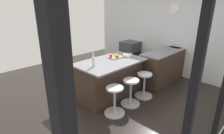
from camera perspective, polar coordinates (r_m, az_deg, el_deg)
name	(u,v)px	position (r m, az deg, el deg)	size (l,w,h in m)	color
ground_plane	(101,95)	(4.65, -3.54, -8.91)	(7.03, 7.03, 0.00)	black
interior_partition_left	(161,30)	(6.26, 15.33, 11.40)	(0.15, 5.37, 2.78)	silver
sink_cabinet	(171,63)	(5.87, 18.13, 1.32)	(2.54, 0.60, 1.20)	#38281E
oven_range	(130,54)	(6.71, 5.79, 4.28)	(0.60, 0.61, 0.89)	#38383D
kitchen_island	(109,78)	(4.50, -0.88, -3.43)	(1.67, 1.03, 0.90)	#38281E
stool_by_window	(144,86)	(4.53, 10.14, -5.89)	(0.44, 0.44, 0.62)	#B7B7BC
stool_middle	(131,93)	(4.15, 5.92, -8.19)	(0.44, 0.44, 0.62)	#B7B7BC
stool_near_camera	(115,101)	(3.80, 0.82, -10.86)	(0.44, 0.44, 0.62)	#B7B7BC
cutting_board	(116,57)	(4.59, 1.28, 3.12)	(0.36, 0.24, 0.02)	olive
apple_yellow	(116,55)	(4.59, 1.37, 3.80)	(0.08, 0.08, 0.08)	gold
apple_green	(118,56)	(4.52, 1.80, 3.48)	(0.07, 0.07, 0.07)	#609E2D
apple_red	(111,56)	(4.54, -0.34, 3.56)	(0.08, 0.08, 0.08)	red
water_bottle	(93,61)	(3.92, -5.93, 1.81)	(0.06, 0.06, 0.31)	silver
fruit_bowl	(128,55)	(4.68, 5.00, 3.75)	(0.23, 0.23, 0.07)	silver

